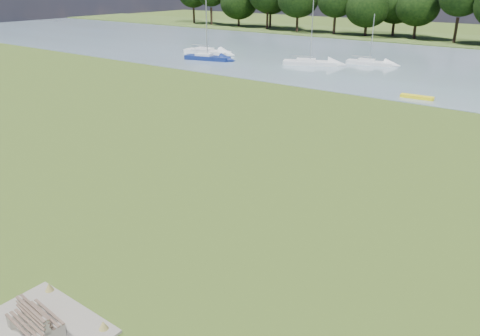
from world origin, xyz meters
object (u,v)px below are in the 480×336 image
Objects in this scene: sailboat_1 at (369,61)px; sailboat_2 at (310,61)px; bench_pair at (35,321)px; kayak at (417,97)px; sailboat_3 at (207,50)px; sailboat_0 at (207,56)px.

sailboat_2 is (-6.05, -4.70, 0.05)m from sailboat_1.
sailboat_1 is 7.66m from sailboat_2.
kayak is at bearing 95.00° from bench_pair.
sailboat_3 is (-16.76, -0.60, 0.05)m from sailboat_2.
sailboat_2 is at bearing 7.01° from sailboat_0.
kayak is 34.91m from sailboat_3.
bench_pair is 0.22× the size of sailboat_2.
bench_pair is 54.02m from sailboat_1.
sailboat_1 is at bearing 13.00° from sailboat_0.
sailboat_2 is at bearing 145.71° from kayak.
bench_pair is 0.63× the size of kayak.
sailboat_0 reaches higher than kayak.
bench_pair is at bearing -59.15° from sailboat_3.
kayak is 0.35× the size of sailboat_0.
sailboat_3 reaches higher than bench_pair.
sailboat_1 is at bearing 8.53° from sailboat_3.
sailboat_3 is at bearing 157.08° from sailboat_2.
sailboat_1 is 0.75× the size of sailboat_2.
sailboat_2 is (-16.80, 10.18, 0.29)m from kayak.
bench_pair reaches higher than kayak.
bench_pair is 51.12m from sailboat_2.
sailboat_2 reaches higher than bench_pair.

